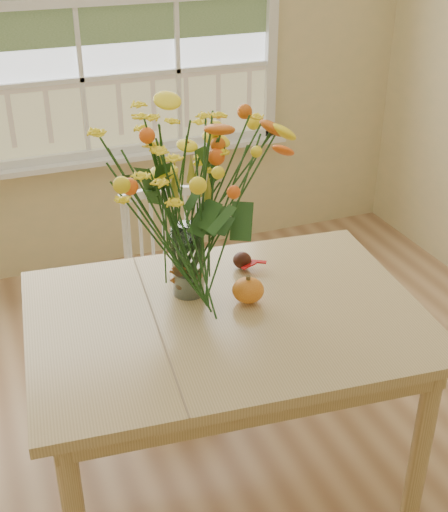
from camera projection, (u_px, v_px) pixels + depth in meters
name	position (u px, v px, depth m)	size (l,w,h in m)	color
wall_back	(77.00, 41.00, 3.65)	(4.00, 0.02, 2.70)	beige
window	(74.00, 6.00, 3.53)	(2.42, 0.12, 1.74)	silver
dining_table	(226.00, 334.00, 2.47)	(1.48, 1.13, 0.75)	tan
windsor_chair	(169.00, 273.00, 3.20)	(0.44, 0.42, 0.85)	white
flower_vase	(186.00, 193.00, 2.36)	(0.56, 0.56, 0.67)	white
pumpkin	(248.00, 291.00, 2.47)	(0.12, 0.12, 0.09)	orange
turkey_figurine	(189.00, 283.00, 2.51)	(0.10, 0.08, 0.12)	#CCB78C
dark_gourd	(242.00, 261.00, 2.69)	(0.13, 0.08, 0.07)	#38160F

